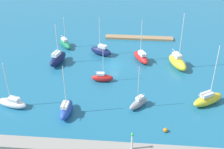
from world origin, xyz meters
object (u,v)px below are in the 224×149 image
at_px(sailboat_red_mid_basin, 141,57).
at_px(pier_dock, 139,38).
at_px(sailboat_green_center_basin, 65,44).
at_px(sailboat_navy_east_end, 101,51).
at_px(sailboat_blue_outer_mooring, 66,109).
at_px(sailboat_yellow_near_pier, 208,99).
at_px(mooring_buoy_orange, 165,130).
at_px(sailboat_navy_inner_mooring, 58,59).
at_px(sailboat_yellow_lone_south, 177,62).
at_px(sailboat_red_far_south, 102,78).
at_px(sailboat_gray_by_breakwater, 138,103).
at_px(sailboat_white_off_beacon, 12,103).
at_px(harbor_beacon, 132,140).

bearing_deg(sailboat_red_mid_basin, pier_dock, -25.11).
bearing_deg(sailboat_green_center_basin, pier_dock, 73.18).
bearing_deg(sailboat_navy_east_end, sailboat_blue_outer_mooring, 105.69).
relative_size(sailboat_yellow_near_pier, mooring_buoy_orange, 16.45).
relative_size(sailboat_navy_east_end, sailboat_navy_inner_mooring, 0.99).
xyz_separation_m(sailboat_navy_east_end, sailboat_green_center_basin, (11.32, -4.27, -0.28)).
height_order(sailboat_yellow_lone_south, sailboat_yellow_near_pier, sailboat_yellow_lone_south).
bearing_deg(sailboat_red_far_south, sailboat_gray_by_breakwater, -49.30).
xyz_separation_m(sailboat_red_far_south, sailboat_navy_inner_mooring, (13.03, -7.80, 0.50)).
bearing_deg(sailboat_blue_outer_mooring, sailboat_yellow_near_pier, -75.48).
relative_size(sailboat_yellow_lone_south, sailboat_white_off_beacon, 1.39).
bearing_deg(sailboat_red_far_south, sailboat_blue_outer_mooring, -116.95).
bearing_deg(sailboat_blue_outer_mooring, sailboat_navy_east_end, -5.91).
xyz_separation_m(harbor_beacon, sailboat_red_far_south, (8.12, -24.05, -2.47)).
bearing_deg(sailboat_yellow_near_pier, sailboat_blue_outer_mooring, 158.87).
bearing_deg(mooring_buoy_orange, sailboat_red_mid_basin, -79.88).
xyz_separation_m(pier_dock, sailboat_yellow_lone_south, (-10.38, 17.00, 1.29)).
bearing_deg(sailboat_gray_by_breakwater, sailboat_yellow_lone_south, -168.84).
bearing_deg(harbor_beacon, sailboat_yellow_lone_south, -108.79).
distance_m(sailboat_gray_by_breakwater, mooring_buoy_orange, 9.50).
distance_m(sailboat_green_center_basin, sailboat_blue_outer_mooring, 32.48).
xyz_separation_m(sailboat_green_center_basin, sailboat_blue_outer_mooring, (-7.03, 31.71, 0.27)).
bearing_deg(sailboat_navy_inner_mooring, sailboat_green_center_basin, 17.31).
bearing_deg(mooring_buoy_orange, sailboat_navy_east_end, -62.07).
bearing_deg(sailboat_blue_outer_mooring, sailboat_yellow_lone_south, -45.80).
bearing_deg(sailboat_green_center_basin, sailboat_navy_east_end, 33.63).
relative_size(harbor_beacon, sailboat_yellow_near_pier, 0.26).
distance_m(pier_dock, sailboat_blue_outer_mooring, 42.07).
distance_m(harbor_beacon, sailboat_navy_inner_mooring, 38.29).
distance_m(sailboat_yellow_lone_south, sailboat_yellow_near_pier, 16.85).
distance_m(sailboat_blue_outer_mooring, sailboat_navy_inner_mooring, 22.52).
bearing_deg(sailboat_yellow_lone_south, sailboat_white_off_beacon, -86.51).
bearing_deg(harbor_beacon, sailboat_red_mid_basin, -92.28).
xyz_separation_m(pier_dock, sailboat_navy_east_end, (10.75, 11.83, 1.02)).
relative_size(harbor_beacon, sailboat_gray_by_breakwater, 0.36).
bearing_deg(sailboat_white_off_beacon, harbor_beacon, 169.01).
height_order(harbor_beacon, sailboat_blue_outer_mooring, sailboat_blue_outer_mooring).
xyz_separation_m(sailboat_yellow_near_pier, mooring_buoy_orange, (9.88, 10.02, -0.95)).
distance_m(sailboat_yellow_lone_south, sailboat_red_far_south, 21.09).
height_order(sailboat_navy_east_end, sailboat_red_far_south, sailboat_navy_east_end).
distance_m(sailboat_navy_east_end, sailboat_blue_outer_mooring, 27.78).
relative_size(sailboat_navy_east_end, sailboat_blue_outer_mooring, 0.96).
height_order(sailboat_yellow_lone_south, sailboat_red_far_south, sailboat_yellow_lone_south).
height_order(sailboat_navy_east_end, sailboat_yellow_near_pier, sailboat_yellow_near_pier).
height_order(sailboat_red_far_south, mooring_buoy_orange, sailboat_red_far_south).
height_order(sailboat_white_off_beacon, mooring_buoy_orange, sailboat_white_off_beacon).
distance_m(sailboat_red_mid_basin, sailboat_navy_east_end, 11.70).
xyz_separation_m(sailboat_navy_inner_mooring, mooring_buoy_orange, (-27.67, 25.21, -1.13)).
bearing_deg(harbor_beacon, sailboat_yellow_near_pier, -134.53).
bearing_deg(sailboat_blue_outer_mooring, sailboat_red_mid_basin, -29.27).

